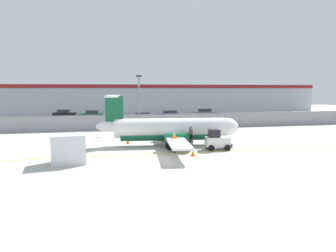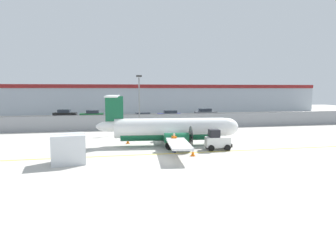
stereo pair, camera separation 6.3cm
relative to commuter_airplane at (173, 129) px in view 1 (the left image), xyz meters
The scene contains 17 objects.
ground_plane 4.27m from the commuter_airplane, 109.90° to the right, with size 140.00×140.00×0.01m.
perimeter_fence 12.36m from the commuter_airplane, 96.27° to the left, with size 98.00×0.10×2.10m.
parking_lot_strip 23.86m from the commuter_airplane, 93.25° to the left, with size 98.00×17.00×0.12m.
background_building 42.32m from the commuter_airplane, 91.83° to the left, with size 91.00×8.10×6.50m.
commuter_airplane is the anchor object (origin of this frame).
baggage_tug 4.66m from the commuter_airplane, 39.70° to the right, with size 2.41×1.53×1.88m.
ground_crew_worker 3.43m from the commuter_airplane, 99.80° to the right, with size 0.48×0.48×1.70m.
cargo_container 10.72m from the commuter_airplane, 148.70° to the right, with size 2.65×2.31×2.20m.
traffic_cone_near_left 5.78m from the commuter_airplane, ahead, with size 0.36×0.36×0.64m.
traffic_cone_near_right 5.21m from the commuter_airplane, 82.47° to the right, with size 0.36×0.36×0.64m.
traffic_cone_far_left 4.81m from the commuter_airplane, 157.37° to the left, with size 0.36×0.36×0.64m.
parked_car_0 33.30m from the commuter_airplane, 115.18° to the left, with size 4.32×2.27×1.58m.
parked_car_1 28.88m from the commuter_airplane, 108.34° to the left, with size 4.23×2.06×1.58m.
parked_car_2 20.44m from the commuter_airplane, 91.41° to the left, with size 4.34×2.30×1.58m.
parked_car_3 24.50m from the commuter_airplane, 79.02° to the left, with size 4.22×2.04×1.58m.
parked_car_4 30.32m from the commuter_airplane, 65.44° to the left, with size 4.30×2.21×1.58m.
apron_light_pole 10.39m from the commuter_airplane, 102.93° to the left, with size 0.70×0.30×7.27m.
Camera 1 is at (-4.85, -22.74, 5.55)m, focal length 32.00 mm.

